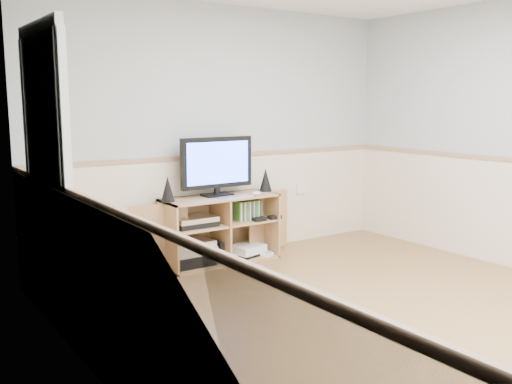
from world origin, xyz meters
TOP-DOWN VIEW (x-y plane):
  - room at (-0.06, 0.12)m, footprint 4.04×4.54m
  - media_cabinet at (-0.18, 2.06)m, footprint 1.79×0.43m
  - monitor at (-0.18, 2.05)m, footprint 0.77×0.18m
  - speaker_left at (-0.73, 2.02)m, footprint 0.13×0.13m
  - speaker_right at (0.37, 2.02)m, footprint 0.13×0.13m
  - keyboard at (-0.08, 1.86)m, footprint 0.33×0.15m
  - mouse at (0.15, 1.86)m, footprint 0.10×0.07m
  - av_components at (-0.49, 2.00)m, footprint 0.50×0.30m
  - game_consoles at (0.11, 1.99)m, footprint 0.46×0.31m
  - game_cases at (0.12, 1.98)m, footprint 0.27×0.13m
  - wall_outlet at (1.00, 2.23)m, footprint 0.12×0.03m

SIDE VIEW (x-z plane):
  - game_consoles at x=0.11m, z-range 0.02..0.13m
  - av_components at x=-0.49m, z-range -0.01..0.45m
  - media_cabinet at x=-0.18m, z-range 0.01..0.66m
  - game_cases at x=0.12m, z-range 0.39..0.58m
  - wall_outlet at x=1.00m, z-range 0.54..0.66m
  - keyboard at x=-0.08m, z-range 0.65..0.66m
  - mouse at x=0.15m, z-range 0.65..0.69m
  - speaker_left at x=-0.73m, z-range 0.65..0.88m
  - speaker_right at x=0.37m, z-range 0.65..0.89m
  - monitor at x=-0.18m, z-range 0.67..1.25m
  - room at x=-0.06m, z-range -0.05..2.49m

